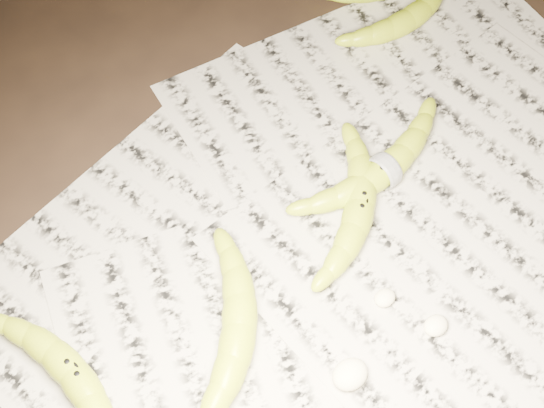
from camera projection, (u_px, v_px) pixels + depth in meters
ground at (301, 246)px, 0.90m from camera, size 3.00×3.00×0.00m
newspaper_patch at (333, 236)px, 0.90m from camera, size 0.90×0.70×0.01m
banana_left_a at (73, 374)px, 0.78m from camera, size 0.08×0.21×0.04m
banana_left_b at (239, 329)px, 0.81m from camera, size 0.19×0.19×0.04m
banana_center at (360, 205)px, 0.89m from camera, size 0.19×0.18×0.04m
banana_taped at (384, 169)px, 0.92m from camera, size 0.23×0.07×0.04m
banana_upper_a at (408, 18)px, 1.06m from camera, size 0.18×0.06×0.04m
measuring_tape at (384, 169)px, 0.92m from camera, size 0.01×0.05×0.05m
flesh_chunk_a at (350, 373)px, 0.79m from camera, size 0.04×0.03×0.02m
flesh_chunk_b at (437, 324)px, 0.83m from camera, size 0.03×0.02×0.02m
flesh_chunk_c at (385, 296)px, 0.84m from camera, size 0.03×0.02×0.01m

